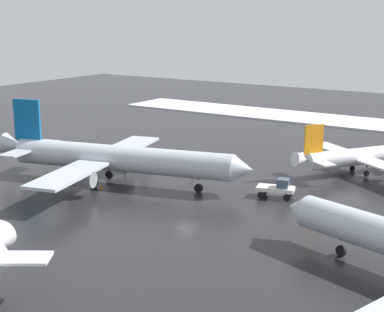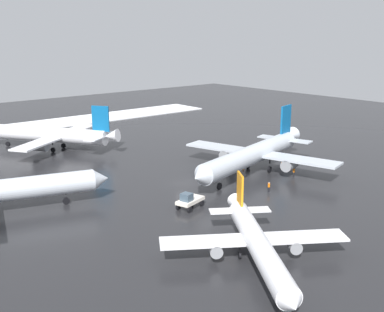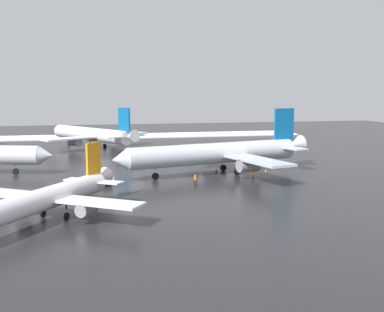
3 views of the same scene
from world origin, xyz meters
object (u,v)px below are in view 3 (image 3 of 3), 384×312
at_px(ground_crew_near_tug, 195,179).
at_px(traffic_cone_mid_line, 216,170).
at_px(traffic_cone_near_nose, 266,170).
at_px(airplane_parked_starboard, 45,199).
at_px(airplane_foreground_jet, 219,153).
at_px(pushback_tug, 95,178).
at_px(ground_crew_mid_apron, 253,174).
at_px(airplane_far_rear, 92,134).

bearing_deg(ground_crew_near_tug, traffic_cone_mid_line, -8.99).
distance_m(ground_crew_near_tug, traffic_cone_mid_line, 13.52).
xyz_separation_m(traffic_cone_near_nose, traffic_cone_mid_line, (-2.33, -8.32, 0.00)).
bearing_deg(airplane_parked_starboard, airplane_foreground_jet, 167.25).
relative_size(pushback_tug, ground_crew_mid_apron, 2.93).
relative_size(airplane_far_rear, ground_crew_mid_apron, 17.79).
bearing_deg(airplane_foreground_jet, pushback_tug, 2.78).
xyz_separation_m(pushback_tug, ground_crew_near_tug, (2.74, 14.57, -0.31)).
height_order(airplane_foreground_jet, airplane_far_rear, airplane_foreground_jet).
relative_size(ground_crew_mid_apron, traffic_cone_mid_line, 3.11).
xyz_separation_m(pushback_tug, traffic_cone_near_nose, (-6.73, 29.45, -1.01)).
distance_m(airplane_parked_starboard, traffic_cone_mid_line, 38.46).
height_order(ground_crew_near_tug, ground_crew_mid_apron, same).
xyz_separation_m(ground_crew_near_tug, traffic_cone_near_nose, (-9.47, 14.88, -0.70)).
distance_m(airplane_far_rear, pushback_tug, 48.35).
bearing_deg(pushback_tug, ground_crew_near_tug, 154.33).
relative_size(airplane_foreground_jet, airplane_parked_starboard, 1.60).
bearing_deg(pushback_tug, traffic_cone_mid_line, -171.81).
xyz_separation_m(airplane_parked_starboard, pushback_tug, (-18.35, 5.75, -1.27)).
height_order(ground_crew_mid_apron, traffic_cone_near_nose, ground_crew_mid_apron).
bearing_deg(pushback_tug, traffic_cone_near_nose, 177.85).
bearing_deg(airplane_far_rear, ground_crew_near_tug, 162.42).
bearing_deg(airplane_far_rear, airplane_parked_starboard, 141.66).
height_order(airplane_parked_starboard, ground_crew_mid_apron, airplane_parked_starboard).
distance_m(pushback_tug, traffic_cone_near_nose, 30.22).
relative_size(ground_crew_near_tug, traffic_cone_mid_line, 3.11).
bearing_deg(traffic_cone_near_nose, airplane_foreground_jet, -87.53).
distance_m(airplane_foreground_jet, ground_crew_near_tug, 11.34).
xyz_separation_m(ground_crew_near_tug, ground_crew_mid_apron, (-2.77, 10.04, 0.00)).
xyz_separation_m(airplane_foreground_jet, traffic_cone_mid_line, (-2.71, 0.32, -3.33)).
bearing_deg(traffic_cone_near_nose, airplane_far_rear, -145.22).
xyz_separation_m(airplane_parked_starboard, traffic_cone_mid_line, (-27.42, 26.88, -2.28)).
height_order(airplane_far_rear, pushback_tug, airplane_far_rear).
bearing_deg(airplane_foreground_jet, traffic_cone_mid_line, -110.92).
distance_m(pushback_tug, traffic_cone_mid_line, 23.01).
height_order(ground_crew_near_tug, traffic_cone_near_nose, ground_crew_near_tug).
bearing_deg(airplane_parked_starboard, ground_crew_near_tug, 161.86).
distance_m(airplane_far_rear, ground_crew_near_tug, 52.98).
xyz_separation_m(airplane_parked_starboard, traffic_cone_near_nose, (-25.08, 35.20, -2.28)).
relative_size(ground_crew_near_tug, ground_crew_mid_apron, 1.00).
bearing_deg(pushback_tug, airplane_foreground_jet, -178.04).
relative_size(pushback_tug, traffic_cone_near_nose, 9.11).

